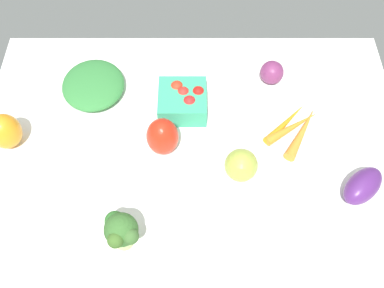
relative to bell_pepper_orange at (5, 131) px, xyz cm
name	(u,v)px	position (x,y,z in cm)	size (l,w,h in cm)	color
tablecloth	(192,151)	(43.87, -1.78, -5.69)	(104.00, 76.00, 2.00)	white
bell_pepper_orange	(5,131)	(0.00, 0.00, 0.00)	(7.58, 7.58, 9.39)	orange
bell_pepper_red	(162,137)	(37.02, -1.95, 0.36)	(7.54, 7.54, 10.11)	red
leafy_greens_clump	(93,85)	(18.33, 16.60, -2.49)	(17.69, 16.07, 4.42)	#317A39
carrot_bunch	(295,128)	(69.12, 3.47, -3.43)	(15.23, 17.78, 2.78)	orange
berry_basket	(183,100)	(41.62, 10.70, -1.61)	(11.97, 11.97, 6.54)	#35A377
red_onion_near_basket	(272,72)	(64.75, 20.13, -1.59)	(6.21, 6.21, 6.21)	#712C5B
heirloom_tomato_green	(241,165)	(54.95, -8.79, -0.89)	(7.60, 7.60, 7.60)	#9AAB41
broccoli_head	(121,231)	(29.49, -25.64, 1.26)	(7.57, 8.88, 9.91)	#A9C776
eggplant	(363,186)	(81.61, -13.77, -1.53)	(11.20, 6.33, 6.33)	#52246E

